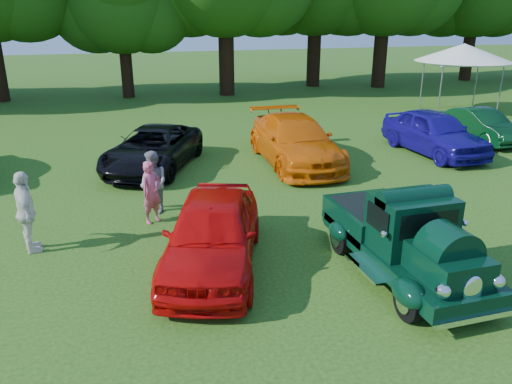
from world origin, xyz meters
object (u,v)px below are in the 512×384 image
object	(u,v)px
back_car_black	(153,149)
back_car_blue	(434,132)
spectator_pink	(152,192)
hero_pickup	(403,239)
spectator_white	(26,213)
canopy_tent	(464,53)
red_convertible	(213,233)
back_car_green	(481,125)
back_car_orange	(295,141)
spectator_grey	(154,182)

from	to	relation	value
back_car_black	back_car_blue	world-z (taller)	back_car_blue
spectator_pink	hero_pickup	bearing A→B (deg)	-76.43
back_car_blue	spectator_pink	size ratio (longest dim) A/B	2.97
back_car_blue	spectator_white	size ratio (longest dim) A/B	2.56
back_car_black	canopy_tent	bearing A→B (deg)	44.09
red_convertible	canopy_tent	distance (m)	19.89
back_car_green	back_car_blue	bearing A→B (deg)	-158.95
spectator_white	back_car_green	bearing A→B (deg)	-85.05
spectator_pink	red_convertible	bearing A→B (deg)	-105.09
back_car_orange	spectator_grey	size ratio (longest dim) A/B	3.36
red_convertible	canopy_tent	xyz separation A→B (m)	(15.37, 12.43, 2.28)
hero_pickup	spectator_white	bearing A→B (deg)	156.35
spectator_pink	spectator_grey	size ratio (longest dim) A/B	0.96
spectator_pink	canopy_tent	xyz separation A→B (m)	(16.32, 9.72, 2.25)
hero_pickup	canopy_tent	distance (m)	18.28
hero_pickup	back_car_green	size ratio (longest dim) A/B	1.14
red_convertible	back_car_green	world-z (taller)	red_convertible
back_car_black	canopy_tent	xyz separation A→B (m)	(15.84, 5.12, 2.35)
spectator_grey	back_car_orange	bearing A→B (deg)	90.39
spectator_grey	back_car_green	bearing A→B (deg)	75.23
spectator_grey	spectator_pink	bearing A→B (deg)	-41.13
back_car_orange	back_car_blue	distance (m)	5.38
back_car_black	back_car_orange	world-z (taller)	back_car_orange
hero_pickup	back_car_black	size ratio (longest dim) A/B	0.90
red_convertible	hero_pickup	bearing A→B (deg)	-1.69
back_car_blue	spectator_pink	world-z (taller)	back_car_blue
spectator_grey	canopy_tent	xyz separation A→B (m)	(16.21, 9.05, 2.22)
back_car_green	hero_pickup	bearing A→B (deg)	-135.32
red_convertible	back_car_orange	size ratio (longest dim) A/B	0.81
hero_pickup	back_car_orange	size ratio (longest dim) A/B	0.80
back_car_orange	back_car_green	size ratio (longest dim) A/B	1.42
spectator_white	canopy_tent	bearing A→B (deg)	-74.67
hero_pickup	back_car_green	xyz separation A→B (m)	(9.08, 8.70, -0.11)
back_car_orange	spectator_grey	bearing A→B (deg)	-145.91
back_car_green	red_convertible	bearing A→B (deg)	-148.90
hero_pickup	canopy_tent	xyz separation A→B (m)	(11.80, 13.77, 2.29)
back_car_black	spectator_white	world-z (taller)	spectator_white
back_car_blue	spectator_grey	size ratio (longest dim) A/B	2.86
spectator_pink	spectator_white	bearing A→B (deg)	163.27
hero_pickup	back_car_black	xyz separation A→B (m)	(-4.04, 8.65, -0.06)
back_car_black	back_car_orange	xyz separation A→B (m)	(4.75, -0.78, 0.11)
red_convertible	back_car_green	distance (m)	14.63
back_car_orange	back_car_green	bearing A→B (deg)	8.18
back_car_blue	canopy_tent	world-z (taller)	canopy_tent
back_car_orange	canopy_tent	world-z (taller)	canopy_tent
back_car_black	back_car_orange	bearing A→B (deg)	16.82
back_car_orange	back_car_blue	size ratio (longest dim) A/B	1.18
spectator_grey	canopy_tent	size ratio (longest dim) A/B	0.28
back_car_black	canopy_tent	size ratio (longest dim) A/B	0.85
hero_pickup	spectator_pink	bearing A→B (deg)	138.10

